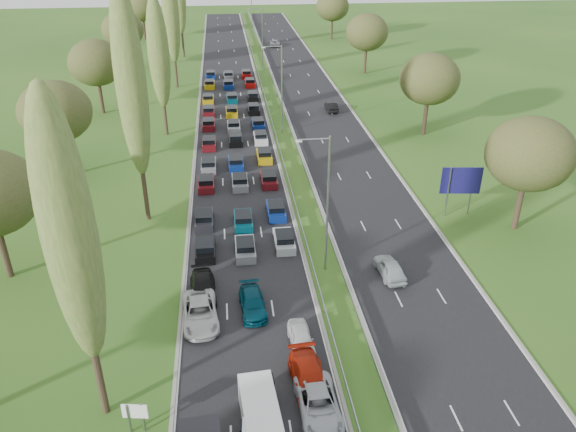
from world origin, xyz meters
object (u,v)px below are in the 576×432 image
near_car_3 (203,288)px  info_sign (135,414)px  white_van_rear (260,413)px  direction_sign (461,183)px  near_car_2 (200,313)px

near_car_3 → info_sign: (-3.58, -13.09, 0.64)m
near_car_3 → white_van_rear: white_van_rear is taller
white_van_rear → direction_sign: 32.75m
info_sign → near_car_3: bearing=74.7°
near_car_2 → info_sign: size_ratio=2.65×
near_car_2 → near_car_3: size_ratio=1.13×
near_car_3 → direction_sign: 27.62m
near_car_2 → white_van_rear: size_ratio=1.07×
near_car_2 → info_sign: info_sign is taller
white_van_rear → info_sign: white_van_rear is taller
white_van_rear → near_car_2: bearing=105.6°
direction_sign → near_car_2: bearing=-150.8°
near_car_3 → direction_sign: bearing=19.9°
info_sign → white_van_rear: bearing=-3.6°
near_car_3 → info_sign: size_ratio=2.34×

